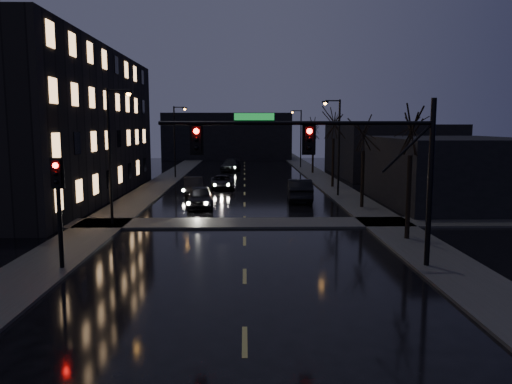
{
  "coord_description": "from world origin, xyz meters",
  "views": [
    {
      "loc": [
        0.01,
        -11.06,
        5.91
      ],
      "look_at": [
        0.48,
        9.16,
        3.2
      ],
      "focal_mm": 35.0,
      "sensor_mm": 36.0,
      "label": 1
    }
  ],
  "objects": [
    {
      "name": "lead_car",
      "position": [
        4.34,
        27.88,
        0.86
      ],
      "size": [
        2.06,
        5.31,
        1.72
      ],
      "primitive_type": "imported",
      "rotation": [
        0.0,
        0.0,
        3.1
      ],
      "color": "black",
      "rests_on": "ground"
    },
    {
      "name": "sidewalk_right",
      "position": [
        8.5,
        35.0,
        0.06
      ],
      "size": [
        3.0,
        140.0,
        0.12
      ],
      "primitive_type": "cube",
      "color": "#2D2D2B",
      "rests_on": "ground"
    },
    {
      "name": "streetlight_l_far",
      "position": [
        -7.58,
        45.0,
        4.77
      ],
      "size": [
        1.53,
        0.28,
        8.0
      ],
      "color": "black",
      "rests_on": "ground"
    },
    {
      "name": "ground",
      "position": [
        0.0,
        0.0,
        0.0
      ],
      "size": [
        160.0,
        160.0,
        0.0
      ],
      "primitive_type": "plane",
      "color": "black",
      "rests_on": "ground"
    },
    {
      "name": "commercial_right_near",
      "position": [
        15.5,
        26.0,
        2.5
      ],
      "size": [
        10.0,
        14.0,
        5.0
      ],
      "primitive_type": "cube",
      "color": "black",
      "rests_on": "ground"
    },
    {
      "name": "streetlight_r_far",
      "position": [
        7.58,
        58.0,
        4.77
      ],
      "size": [
        1.53,
        0.28,
        8.0
      ],
      "color": "black",
      "rests_on": "ground"
    },
    {
      "name": "oncoming_car_c",
      "position": [
        -2.05,
        35.23,
        0.65
      ],
      "size": [
        2.48,
        4.81,
        1.3
      ],
      "primitive_type": "imported",
      "rotation": [
        0.0,
        0.0,
        0.07
      ],
      "color": "black",
      "rests_on": "ground"
    },
    {
      "name": "tree_far",
      "position": [
        8.4,
        50.0,
        6.06
      ],
      "size": [
        3.43,
        3.43,
        7.88
      ],
      "color": "black",
      "rests_on": "ground"
    },
    {
      "name": "signal_mast",
      "position": [
        3.85,
        9.0,
        4.87
      ],
      "size": [
        11.11,
        0.41,
        7.0
      ],
      "color": "black",
      "rests_on": "ground"
    },
    {
      "name": "streetlight_l_near",
      "position": [
        -7.58,
        18.0,
        4.77
      ],
      "size": [
        1.53,
        0.28,
        8.0
      ],
      "color": "black",
      "rests_on": "ground"
    },
    {
      "name": "signal_pole_left",
      "position": [
        -7.5,
        8.99,
        3.01
      ],
      "size": [
        0.35,
        0.41,
        4.53
      ],
      "color": "black",
      "rests_on": "ground"
    },
    {
      "name": "commercial_right_far",
      "position": [
        17.0,
        48.0,
        3.0
      ],
      "size": [
        12.0,
        18.0,
        6.0
      ],
      "primitive_type": "cube",
      "color": "black",
      "rests_on": "ground"
    },
    {
      "name": "sidewalk_left",
      "position": [
        -8.5,
        35.0,
        0.06
      ],
      "size": [
        3.0,
        140.0,
        0.12
      ],
      "primitive_type": "cube",
      "color": "#2D2D2B",
      "rests_on": "ground"
    },
    {
      "name": "tree_mid_a",
      "position": [
        8.4,
        24.0,
        5.83
      ],
      "size": [
        3.3,
        3.3,
        7.58
      ],
      "color": "black",
      "rests_on": "ground"
    },
    {
      "name": "far_block",
      "position": [
        -3.0,
        78.0,
        4.0
      ],
      "size": [
        22.0,
        10.0,
        8.0
      ],
      "primitive_type": "cube",
      "color": "black",
      "rests_on": "ground"
    },
    {
      "name": "tree_mid_b",
      "position": [
        8.4,
        36.0,
        6.61
      ],
      "size": [
        3.74,
        3.74,
        8.59
      ],
      "color": "black",
      "rests_on": "ground"
    },
    {
      "name": "oncoming_car_d",
      "position": [
        -1.8,
        53.96,
        0.75
      ],
      "size": [
        2.8,
        5.42,
        1.5
      ],
      "primitive_type": "imported",
      "rotation": [
        0.0,
        0.0,
        -0.14
      ],
      "color": "black",
      "rests_on": "ground"
    },
    {
      "name": "sidewalk_cross",
      "position": [
        0.0,
        18.5,
        0.06
      ],
      "size": [
        40.0,
        3.0,
        0.12
      ],
      "primitive_type": "cube",
      "color": "#2D2D2B",
      "rests_on": "ground"
    },
    {
      "name": "oncoming_car_b",
      "position": [
        -4.39,
        31.57,
        0.75
      ],
      "size": [
        2.09,
        4.71,
        1.5
      ],
      "primitive_type": "imported",
      "rotation": [
        0.0,
        0.0,
        0.11
      ],
      "color": "black",
      "rests_on": "ground"
    },
    {
      "name": "tree_near",
      "position": [
        8.4,
        14.0,
        6.22
      ],
      "size": [
        3.52,
        3.52,
        8.08
      ],
      "color": "black",
      "rests_on": "ground"
    },
    {
      "name": "streetlight_r_mid",
      "position": [
        7.58,
        30.0,
        4.77
      ],
      "size": [
        1.53,
        0.28,
        8.0
      ],
      "color": "black",
      "rests_on": "ground"
    },
    {
      "name": "apartment_block",
      "position": [
        -16.5,
        30.0,
        6.0
      ],
      "size": [
        12.0,
        30.0,
        12.0
      ],
      "primitive_type": "cube",
      "color": "black",
      "rests_on": "ground"
    },
    {
      "name": "oncoming_car_a",
      "position": [
        -3.22,
        24.65,
        0.78
      ],
      "size": [
        2.21,
        4.73,
        1.56
      ],
      "primitive_type": "imported",
      "rotation": [
        0.0,
        0.0,
        0.08
      ],
      "color": "black",
      "rests_on": "ground"
    }
  ]
}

